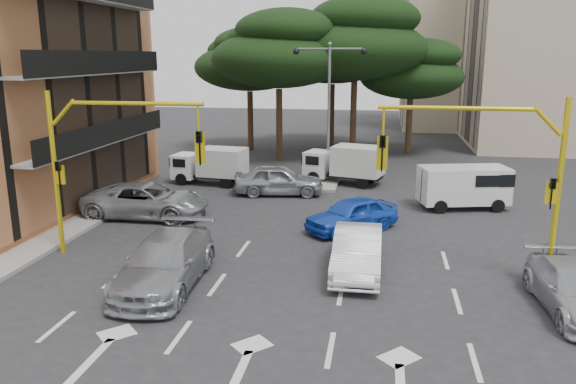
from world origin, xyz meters
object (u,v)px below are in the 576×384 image
(car_silver_wagon, at_px, (165,262))
(signal_mast_right, at_px, (501,164))
(box_truck_a, at_px, (210,166))
(van_white, at_px, (463,187))
(street_lamp_center, at_px, (329,87))
(car_silver_parked, at_px, (574,289))
(box_truck_b, at_px, (344,164))
(car_silver_cross_a, at_px, (146,200))
(car_silver_cross_b, at_px, (279,180))
(car_blue_compact, at_px, (352,214))
(signal_mast_left, at_px, (99,152))
(car_white_hatch, at_px, (357,251))

(car_silver_wagon, bearing_deg, signal_mast_right, 10.02)
(box_truck_a, bearing_deg, van_white, -96.11)
(street_lamp_center, xyz_separation_m, van_white, (7.03, -5.00, -4.40))
(car_silver_parked, distance_m, box_truck_b, 17.30)
(car_silver_cross_a, bearing_deg, van_white, -75.68)
(box_truck_a, relative_size, box_truck_b, 0.94)
(car_silver_cross_b, height_order, box_truck_a, box_truck_a)
(signal_mast_right, bearing_deg, car_blue_compact, 137.19)
(car_silver_wagon, distance_m, box_truck_a, 14.62)
(signal_mast_left, distance_m, car_silver_cross_b, 11.56)
(car_silver_wagon, xyz_separation_m, van_white, (10.62, 11.32, 0.23))
(signal_mast_left, bearing_deg, signal_mast_right, 0.00)
(car_blue_compact, bearing_deg, signal_mast_left, -104.43)
(street_lamp_center, distance_m, box_truck_a, 8.13)
(signal_mast_right, height_order, car_blue_compact, signal_mast_right)
(box_truck_a, xyz_separation_m, box_truck_b, (7.55, 1.37, 0.06))
(car_silver_wagon, height_order, car_silver_parked, car_silver_wagon)
(car_silver_parked, distance_m, box_truck_a, 20.78)
(van_white, height_order, box_truck_a, box_truck_a)
(car_white_hatch, height_order, van_white, van_white)
(car_silver_parked, relative_size, box_truck_a, 1.08)
(car_silver_wagon, distance_m, car_silver_cross_a, 8.25)
(van_white, distance_m, box_truck_a, 13.91)
(car_silver_cross_a, xyz_separation_m, van_white, (14.43, 4.00, 0.25))
(car_silver_parked, distance_m, van_white, 11.25)
(box_truck_a, bearing_deg, signal_mast_right, -125.61)
(car_white_hatch, bearing_deg, signal_mast_left, 178.86)
(signal_mast_right, xyz_separation_m, box_truck_b, (-5.80, 13.38, -2.77))
(signal_mast_left, distance_m, car_blue_compact, 10.34)
(car_silver_cross_a, bearing_deg, car_silver_parked, -115.01)
(signal_mast_right, height_order, car_silver_cross_b, signal_mast_right)
(car_silver_cross_b, height_order, van_white, van_white)
(signal_mast_right, relative_size, car_blue_compact, 1.45)
(car_blue_compact, relative_size, car_silver_cross_b, 0.89)
(street_lamp_center, bearing_deg, car_white_hatch, -80.36)
(signal_mast_left, xyz_separation_m, car_silver_cross_b, (4.58, 10.16, -3.09))
(signal_mast_right, relative_size, box_truck_b, 1.33)
(van_white, bearing_deg, car_blue_compact, -61.89)
(car_silver_wagon, relative_size, van_white, 1.34)
(car_silver_cross_a, height_order, van_white, van_white)
(car_white_hatch, distance_m, car_silver_cross_a, 11.08)
(car_silver_wagon, bearing_deg, box_truck_a, 99.18)
(car_white_hatch, relative_size, car_silver_parked, 0.99)
(signal_mast_left, height_order, car_blue_compact, signal_mast_left)
(car_silver_cross_a, distance_m, box_truck_b, 11.87)
(street_lamp_center, height_order, box_truck_b, street_lamp_center)
(car_white_hatch, height_order, car_silver_cross_b, car_silver_cross_b)
(car_white_hatch, xyz_separation_m, box_truck_b, (-1.40, 13.53, 0.36))
(car_silver_parked, bearing_deg, car_white_hatch, 158.56)
(van_white, bearing_deg, box_truck_a, -115.92)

